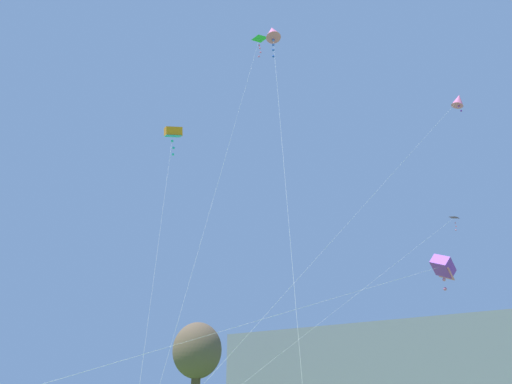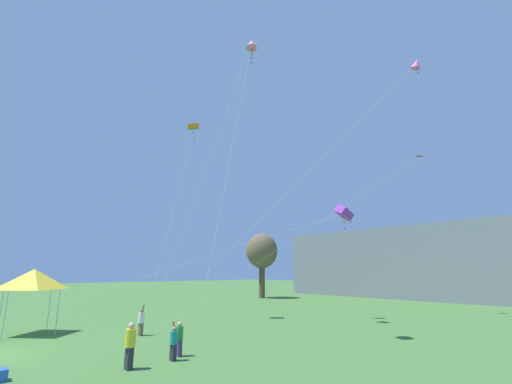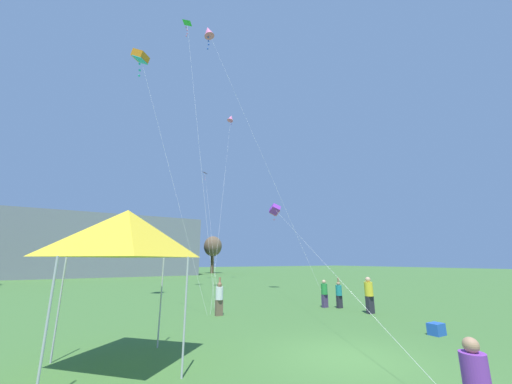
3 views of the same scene
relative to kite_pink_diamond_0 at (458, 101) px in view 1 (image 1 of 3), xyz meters
name	(u,v)px [view 1 (image 1 of 3)]	position (x,y,z in m)	size (l,w,h in m)	color
distant_building	(388,377)	(-15.61, 24.58, -18.03)	(35.38, 14.27, 10.34)	slate
tree_far_left	(197,352)	(-28.09, 5.01, -16.31)	(4.81, 4.81, 9.70)	brown
tree_near_right	(486,363)	(-4.74, 23.37, -17.11)	(4.25, 4.25, 8.58)	brown
kite_pink_diamond_0	(458,101)	(0.00, 0.00, 0.00)	(10.95, 21.38, 23.87)	silver
kite_pink_diamond_1	(273,33)	(-8.52, -13.34, 0.55)	(6.30, 8.86, 24.41)	silver
kite_orange_box_2	(173,133)	(-14.31, -15.59, -6.12)	(4.61, 5.86, 17.61)	silver
kite_green_delta_3	(259,42)	(-10.27, -12.20, 1.44)	(1.03, 9.15, 25.15)	silver
kite_purple_box_4	(442,267)	(-0.58, -12.28, -15.68)	(10.45, 21.26, 8.13)	silver
kite_black_delta_5	(451,220)	(-2.43, 3.23, -8.19)	(7.92, 24.87, 15.70)	silver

